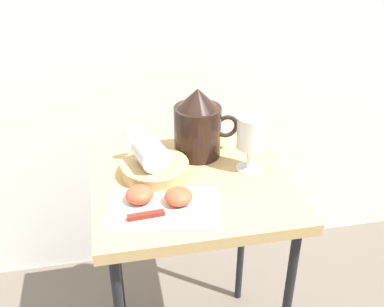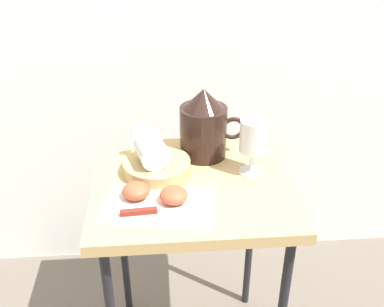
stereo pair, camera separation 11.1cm
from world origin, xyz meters
name	(u,v)px [view 1 (the left image)]	position (x,y,z in m)	size (l,w,h in m)	color
table	(192,203)	(0.00, 0.00, 0.60)	(0.51, 0.47, 0.67)	tan
linen_napkin	(164,208)	(-0.09, -0.11, 0.67)	(0.26, 0.16, 0.00)	silver
basket_tray	(155,169)	(-0.09, 0.05, 0.69)	(0.18, 0.18, 0.04)	tan
pitcher	(198,129)	(0.04, 0.13, 0.75)	(0.18, 0.13, 0.20)	black
wine_glass_upright	(250,136)	(0.16, 0.03, 0.77)	(0.07, 0.07, 0.15)	silver
wine_glass_tipped_near	(150,152)	(-0.10, 0.04, 0.74)	(0.10, 0.16, 0.08)	silver
apple_half_left	(140,194)	(-0.14, -0.07, 0.69)	(0.07, 0.07, 0.04)	#C15133
apple_half_right	(179,196)	(-0.05, -0.09, 0.69)	(0.07, 0.07, 0.04)	#C15133
knife	(160,213)	(-0.10, -0.13, 0.68)	(0.21, 0.03, 0.01)	silver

